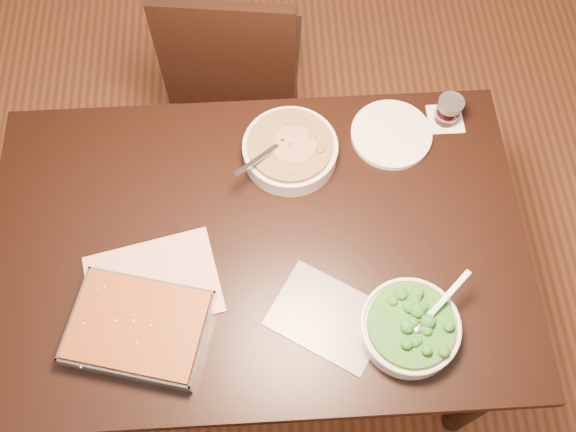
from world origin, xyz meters
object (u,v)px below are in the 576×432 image
object	(u,v)px
baking_dish	(139,328)
dinner_plate	(391,134)
stew_bowl	(290,150)
broccoli_bowl	(410,327)
wine_tumbler	(449,110)
chair_far	(235,67)
table	(258,256)

from	to	relation	value
baking_dish	dinner_plate	xyz separation A→B (m)	(0.68, 0.53, -0.02)
stew_bowl	broccoli_bowl	bearing A→B (deg)	-63.36
wine_tumbler	chair_far	world-z (taller)	chair_far
broccoli_bowl	dinner_plate	size ratio (longest dim) A/B	1.06
table	broccoli_bowl	bearing A→B (deg)	-35.77
baking_dish	dinner_plate	distance (m)	0.86
stew_bowl	chair_far	bearing A→B (deg)	107.25
table	stew_bowl	bearing A→B (deg)	68.28
table	baking_dish	size ratio (longest dim) A/B	3.75
broccoli_bowl	wine_tumbler	size ratio (longest dim) A/B	2.94
stew_bowl	wine_tumbler	distance (m)	0.46
dinner_plate	chair_far	world-z (taller)	chair_far
table	dinner_plate	xyz separation A→B (m)	(0.39, 0.31, 0.10)
dinner_plate	chair_far	distance (m)	0.69
baking_dish	wine_tumbler	bearing A→B (deg)	49.09
table	dinner_plate	world-z (taller)	dinner_plate
stew_bowl	baking_dish	xyz separation A→B (m)	(-0.39, -0.47, -0.01)
wine_tumbler	dinner_plate	bearing A→B (deg)	-163.54
broccoli_bowl	baking_dish	bearing A→B (deg)	176.75
dinner_plate	chair_far	bearing A→B (deg)	133.86
table	dinner_plate	size ratio (longest dim) A/B	6.18
stew_bowl	broccoli_bowl	world-z (taller)	stew_bowl
chair_far	baking_dish	bearing A→B (deg)	84.32
dinner_plate	wine_tumbler	bearing A→B (deg)	16.46
dinner_plate	stew_bowl	bearing A→B (deg)	-169.78
broccoli_bowl	wine_tumbler	bearing A→B (deg)	72.43
stew_bowl	table	bearing A→B (deg)	-111.72
stew_bowl	dinner_plate	distance (m)	0.29
table	baking_dish	distance (m)	0.38
broccoli_bowl	wine_tumbler	world-z (taller)	broccoli_bowl
dinner_plate	table	bearing A→B (deg)	-141.83
broccoli_bowl	baking_dish	size ratio (longest dim) A/B	0.64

